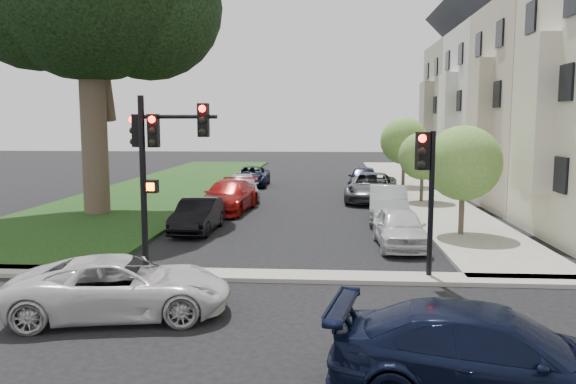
# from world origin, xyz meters

# --- Properties ---
(ground) EXTENTS (140.00, 140.00, 0.00)m
(ground) POSITION_xyz_m (0.00, 0.00, 0.00)
(ground) COLOR black
(ground) RESTS_ON ground
(grass_strip) EXTENTS (8.00, 44.00, 0.12)m
(grass_strip) POSITION_xyz_m (-9.00, 24.00, 0.06)
(grass_strip) COLOR black
(grass_strip) RESTS_ON ground
(sidewalk_right) EXTENTS (3.50, 44.00, 0.12)m
(sidewalk_right) POSITION_xyz_m (6.75, 24.00, 0.06)
(sidewalk_right) COLOR gray
(sidewalk_right) RESTS_ON ground
(sidewalk_cross) EXTENTS (60.00, 1.00, 0.12)m
(sidewalk_cross) POSITION_xyz_m (0.00, 2.00, 0.06)
(sidewalk_cross) COLOR gray
(sidewalk_cross) RESTS_ON ground
(house_b) EXTENTS (7.70, 7.55, 15.97)m
(house_b) POSITION_xyz_m (12.45, 15.50, 6.93)
(house_b) COLOR gray
(house_b) RESTS_ON ground
(house_c) EXTENTS (7.70, 7.55, 15.97)m
(house_c) POSITION_xyz_m (12.45, 23.00, 6.93)
(house_c) COLOR silver
(house_c) RESTS_ON ground
(house_d) EXTENTS (7.70, 7.55, 15.97)m
(house_d) POSITION_xyz_m (12.45, 30.50, 6.93)
(house_d) COLOR gray
(house_d) RESTS_ON ground
(small_tree_a) EXTENTS (2.75, 2.75, 4.13)m
(small_tree_a) POSITION_xyz_m (6.20, 7.97, 2.75)
(small_tree_a) COLOR brown
(small_tree_a) RESTS_ON ground
(small_tree_b) EXTENTS (2.50, 2.50, 3.75)m
(small_tree_b) POSITION_xyz_m (6.20, 16.81, 2.49)
(small_tree_b) COLOR brown
(small_tree_b) RESTS_ON ground
(small_tree_c) EXTENTS (3.06, 3.06, 4.58)m
(small_tree_c) POSITION_xyz_m (6.20, 24.05, 3.05)
(small_tree_c) COLOR brown
(small_tree_c) RESTS_ON ground
(traffic_signal_main) EXTENTS (2.41, 0.62, 4.94)m
(traffic_signal_main) POSITION_xyz_m (-3.41, 2.23, 3.41)
(traffic_signal_main) COLOR black
(traffic_signal_main) RESTS_ON ground
(traffic_signal_secondary) EXTENTS (0.54, 0.43, 3.99)m
(traffic_signal_secondary) POSITION_xyz_m (3.88, 2.19, 2.78)
(traffic_signal_secondary) COLOR black
(traffic_signal_secondary) RESTS_ON ground
(car_cross_near) EXTENTS (5.02, 3.00, 1.31)m
(car_cross_near) POSITION_xyz_m (-3.20, -1.21, 0.65)
(car_cross_near) COLOR silver
(car_cross_near) RESTS_ON ground
(car_cross_far) EXTENTS (5.25, 2.96, 1.44)m
(car_cross_far) POSITION_xyz_m (3.76, -4.58, 0.72)
(car_cross_far) COLOR black
(car_cross_far) RESTS_ON ground
(car_parked_0) EXTENTS (1.69, 3.99, 1.35)m
(car_parked_0) POSITION_xyz_m (3.73, 6.15, 0.67)
(car_parked_0) COLOR silver
(car_parked_0) RESTS_ON ground
(car_parked_1) EXTENTS (1.91, 4.63, 1.49)m
(car_parked_1) POSITION_xyz_m (3.89, 11.46, 0.75)
(car_parked_1) COLOR #999BA0
(car_parked_1) RESTS_ON ground
(car_parked_2) EXTENTS (3.32, 5.82, 1.53)m
(car_parked_2) POSITION_xyz_m (3.66, 17.44, 0.77)
(car_parked_2) COLOR #3F4247
(car_parked_2) RESTS_ON ground
(car_parked_3) EXTENTS (2.26, 4.62, 1.52)m
(car_parked_3) POSITION_xyz_m (3.51, 22.43, 0.76)
(car_parked_3) COLOR black
(car_parked_3) RESTS_ON ground
(car_parked_5) EXTENTS (1.49, 3.97, 1.30)m
(car_parked_5) POSITION_xyz_m (-3.73, 8.31, 0.65)
(car_parked_5) COLOR black
(car_parked_5) RESTS_ON ground
(car_parked_6) EXTENTS (2.53, 5.28, 1.48)m
(car_parked_6) POSITION_xyz_m (-3.42, 13.30, 0.74)
(car_parked_6) COLOR maroon
(car_parked_6) RESTS_ON ground
(car_parked_7) EXTENTS (2.48, 4.58, 1.48)m
(car_parked_7) POSITION_xyz_m (-3.40, 17.58, 0.74)
(car_parked_7) COLOR #999BA0
(car_parked_7) RESTS_ON ground
(car_parked_8) EXTENTS (2.27, 4.77, 1.31)m
(car_parked_8) POSITION_xyz_m (-3.81, 24.31, 0.66)
(car_parked_8) COLOR black
(car_parked_8) RESTS_ON ground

